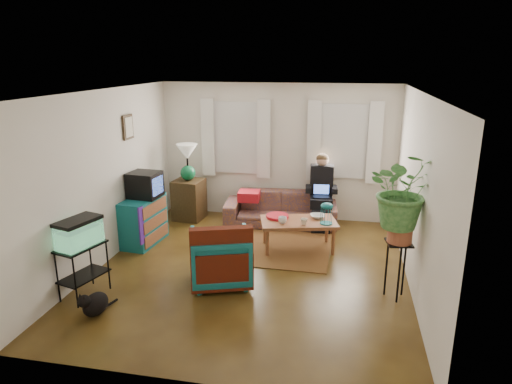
% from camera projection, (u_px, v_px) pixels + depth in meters
% --- Properties ---
extents(floor, '(4.50, 5.00, 0.01)m').
position_uv_depth(floor, '(251.00, 270.00, 6.77)').
color(floor, '#4F2B14').
rests_on(floor, ground).
extents(ceiling, '(4.50, 5.00, 0.01)m').
position_uv_depth(ceiling, '(250.00, 92.00, 6.04)').
color(ceiling, white).
rests_on(ceiling, wall_back).
extents(wall_back, '(4.50, 0.01, 2.60)m').
position_uv_depth(wall_back, '(277.00, 152.00, 8.76)').
color(wall_back, silver).
rests_on(wall_back, floor).
extents(wall_front, '(4.50, 0.01, 2.60)m').
position_uv_depth(wall_front, '(193.00, 260.00, 4.05)').
color(wall_front, silver).
rests_on(wall_front, floor).
extents(wall_left, '(0.01, 5.00, 2.60)m').
position_uv_depth(wall_left, '(104.00, 178.00, 6.83)').
color(wall_left, silver).
rests_on(wall_left, floor).
extents(wall_right, '(0.01, 5.00, 2.60)m').
position_uv_depth(wall_right, '(418.00, 195.00, 5.99)').
color(wall_right, silver).
rests_on(wall_right, floor).
extents(window_left, '(1.08, 0.04, 1.38)m').
position_uv_depth(window_left, '(236.00, 138.00, 8.82)').
color(window_left, white).
rests_on(window_left, wall_back).
extents(window_right, '(1.08, 0.04, 1.38)m').
position_uv_depth(window_right, '(344.00, 141.00, 8.44)').
color(window_right, white).
rests_on(window_right, wall_back).
extents(curtains_left, '(1.36, 0.06, 1.50)m').
position_uv_depth(curtains_left, '(235.00, 139.00, 8.75)').
color(curtains_left, white).
rests_on(curtains_left, wall_back).
extents(curtains_right, '(1.36, 0.06, 1.50)m').
position_uv_depth(curtains_right, '(344.00, 142.00, 8.36)').
color(curtains_right, white).
rests_on(curtains_right, wall_back).
extents(picture_frame, '(0.04, 0.32, 0.40)m').
position_uv_depth(picture_frame, '(128.00, 127.00, 7.44)').
color(picture_frame, '#3D2616').
rests_on(picture_frame, wall_left).
extents(area_rug, '(2.02, 1.63, 0.01)m').
position_uv_depth(area_rug, '(269.00, 247.00, 7.59)').
color(area_rug, brown).
rests_on(area_rug, floor).
extents(sofa, '(2.14, 0.99, 0.81)m').
position_uv_depth(sofa, '(281.00, 204.00, 8.56)').
color(sofa, brown).
rests_on(sofa, floor).
extents(seated_person, '(0.57, 0.68, 1.24)m').
position_uv_depth(seated_person, '(321.00, 194.00, 8.42)').
color(seated_person, black).
rests_on(seated_person, sofa).
extents(side_table, '(0.58, 0.58, 0.78)m').
position_uv_depth(side_table, '(189.00, 199.00, 8.87)').
color(side_table, '#402418').
rests_on(side_table, floor).
extents(table_lamp, '(0.44, 0.44, 0.71)m').
position_uv_depth(table_lamp, '(187.00, 163.00, 8.67)').
color(table_lamp, white).
rests_on(table_lamp, side_table).
extents(dresser, '(0.53, 0.92, 0.80)m').
position_uv_depth(dresser, '(144.00, 221.00, 7.68)').
color(dresser, '#136572').
rests_on(dresser, floor).
extents(crt_tv, '(0.53, 0.49, 0.42)m').
position_uv_depth(crt_tv, '(145.00, 185.00, 7.58)').
color(crt_tv, black).
rests_on(crt_tv, dresser).
extents(aquarium_stand, '(0.51, 0.71, 0.71)m').
position_uv_depth(aquarium_stand, '(83.00, 271.00, 5.97)').
color(aquarium_stand, black).
rests_on(aquarium_stand, floor).
extents(aquarium, '(0.46, 0.64, 0.37)m').
position_uv_depth(aquarium, '(79.00, 232.00, 5.82)').
color(aquarium, '#7FD899').
rests_on(aquarium, aquarium_stand).
extents(black_cat, '(0.37, 0.47, 0.35)m').
position_uv_depth(black_cat, '(95.00, 302.00, 5.56)').
color(black_cat, black).
rests_on(black_cat, floor).
extents(armchair, '(1.00, 0.97, 0.82)m').
position_uv_depth(armchair, '(220.00, 255.00, 6.32)').
color(armchair, '#114F68').
rests_on(armchair, floor).
extents(serape_throw, '(0.84, 0.45, 0.68)m').
position_uv_depth(serape_throw, '(222.00, 253.00, 5.97)').
color(serape_throw, '#9E0A0A').
rests_on(serape_throw, armchair).
extents(coffee_table, '(1.33, 0.94, 0.50)m').
position_uv_depth(coffee_table, '(298.00, 235.00, 7.46)').
color(coffee_table, brown).
rests_on(coffee_table, floor).
extents(cup_a, '(0.17, 0.17, 0.11)m').
position_uv_depth(cup_a, '(282.00, 220.00, 7.26)').
color(cup_a, white).
rests_on(cup_a, coffee_table).
extents(cup_b, '(0.13, 0.13, 0.10)m').
position_uv_depth(cup_b, '(304.00, 222.00, 7.19)').
color(cup_b, beige).
rests_on(cup_b, coffee_table).
extents(bowl, '(0.29, 0.29, 0.06)m').
position_uv_depth(bowl, '(318.00, 216.00, 7.50)').
color(bowl, white).
rests_on(bowl, coffee_table).
extents(snack_tray, '(0.45, 0.45, 0.04)m').
position_uv_depth(snack_tray, '(277.00, 216.00, 7.53)').
color(snack_tray, '#B21414').
rests_on(snack_tray, coffee_table).
extents(birdcage, '(0.24, 0.24, 0.35)m').
position_uv_depth(birdcage, '(327.00, 213.00, 7.21)').
color(birdcage, '#115B6B').
rests_on(birdcage, coffee_table).
extents(plant_stand, '(0.38, 0.38, 0.78)m').
position_uv_depth(plant_stand, '(396.00, 270.00, 5.91)').
color(plant_stand, black).
rests_on(plant_stand, floor).
extents(potted_plant, '(1.00, 0.90, 0.99)m').
position_uv_depth(potted_plant, '(403.00, 202.00, 5.65)').
color(potted_plant, '#599947').
rests_on(potted_plant, plant_stand).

